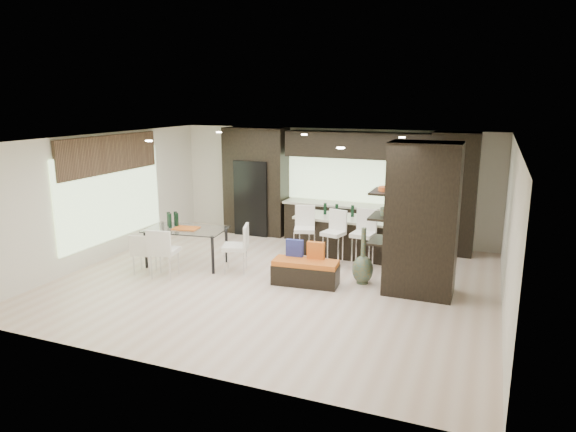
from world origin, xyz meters
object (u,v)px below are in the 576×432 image
at_px(stool_left, 304,239).
at_px(dining_table, 187,247).
at_px(chair_far, 144,255).
at_px(chair_near, 164,254).
at_px(stool_mid, 333,243).
at_px(stool_right, 363,245).
at_px(bench, 305,272).
at_px(floor_vase, 363,256).
at_px(kitchen_island, 343,236).
at_px(chair_end, 235,250).

bearing_deg(stool_left, dining_table, -169.41).
xyz_separation_m(dining_table, chair_far, (-0.51, -0.74, -0.01)).
height_order(chair_near, chair_far, chair_near).
bearing_deg(chair_far, stool_mid, 18.21).
bearing_deg(dining_table, stool_right, 11.06).
bearing_deg(stool_mid, bench, -81.12).
height_order(floor_vase, chair_near, floor_vase).
height_order(stool_right, chair_near, stool_right).
height_order(kitchen_island, floor_vase, floor_vase).
bearing_deg(kitchen_island, chair_near, -134.03).
bearing_deg(floor_vase, stool_right, 104.11).
bearing_deg(bench, stool_right, 55.30).
height_order(stool_left, floor_vase, floor_vase).
bearing_deg(stool_right, chair_near, -143.42).
xyz_separation_m(stool_right, chair_near, (-3.45, -1.94, -0.04)).
distance_m(chair_near, chair_far, 0.52).
bearing_deg(stool_left, kitchen_island, 32.48).
bearing_deg(chair_near, floor_vase, 6.97).
distance_m(stool_left, dining_table, 2.48).
bearing_deg(stool_right, kitchen_island, 136.96).
distance_m(kitchen_island, chair_far, 4.26).
relative_size(kitchen_island, chair_near, 2.27).
xyz_separation_m(stool_mid, dining_table, (-2.82, -1.17, -0.07)).
height_order(stool_right, dining_table, stool_right).
bearing_deg(bench, stool_mid, 79.68).
height_order(stool_mid, bench, stool_mid).
distance_m(stool_mid, chair_near, 3.43).
bearing_deg(chair_far, stool_left, 23.61).
bearing_deg(kitchen_island, bench, -91.30).
xyz_separation_m(bench, chair_end, (-1.55, 0.17, 0.21)).
relative_size(chair_near, chair_end, 1.01).
distance_m(stool_right, bench, 1.55).
height_order(floor_vase, chair_far, floor_vase).
height_order(stool_left, stool_right, stool_right).
bearing_deg(kitchen_island, dining_table, -143.57).
distance_m(stool_mid, chair_end, 2.05).
relative_size(bench, chair_end, 1.37).
distance_m(stool_left, chair_far, 3.30).
bearing_deg(floor_vase, stool_left, 149.70).
distance_m(bench, chair_end, 1.58).
height_order(stool_mid, floor_vase, floor_vase).
bearing_deg(chair_end, dining_table, 71.37).
bearing_deg(floor_vase, kitchen_island, 117.66).
height_order(stool_mid, chair_far, stool_mid).
bearing_deg(dining_table, chair_near, -97.54).
xyz_separation_m(kitchen_island, floor_vase, (0.85, -1.62, 0.11)).
xyz_separation_m(bench, dining_table, (-2.69, 0.17, 0.16)).
bearing_deg(stool_mid, chair_far, -135.84).
bearing_deg(stool_right, bench, -112.55).
relative_size(stool_right, dining_table, 0.60).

